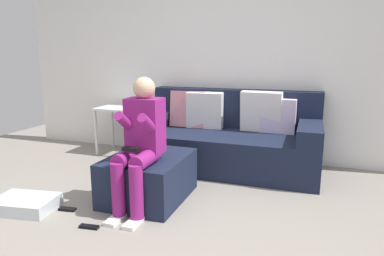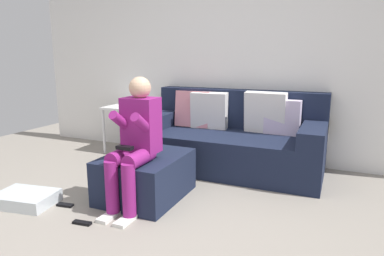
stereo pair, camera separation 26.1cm
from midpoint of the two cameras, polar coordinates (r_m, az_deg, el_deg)
ground_plane at (r=2.70m, az=-10.69°, el=-17.26°), size 7.52×7.52×0.00m
wall_back at (r=4.44m, az=3.52°, el=11.60°), size 5.78×0.10×2.56m
couch_sectional at (r=4.06m, az=4.17°, el=-1.78°), size 2.08×0.97×0.91m
ottoman at (r=3.24m, az=-9.56°, el=-8.15°), size 0.67×0.82×0.41m
person_seated at (r=2.93m, az=-11.21°, el=-1.90°), size 0.30×0.62×1.13m
storage_bin at (r=3.40m, az=-28.15°, el=-11.13°), size 0.56×0.43×0.11m
side_table at (r=4.75m, az=-13.53°, el=2.14°), size 0.56×0.46×0.63m
remote_near_ottoman at (r=2.90m, az=-19.37°, el=-15.34°), size 0.16×0.06×0.02m
remote_by_storage_bin at (r=3.25m, az=-22.33°, el=-12.46°), size 0.15×0.07×0.02m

